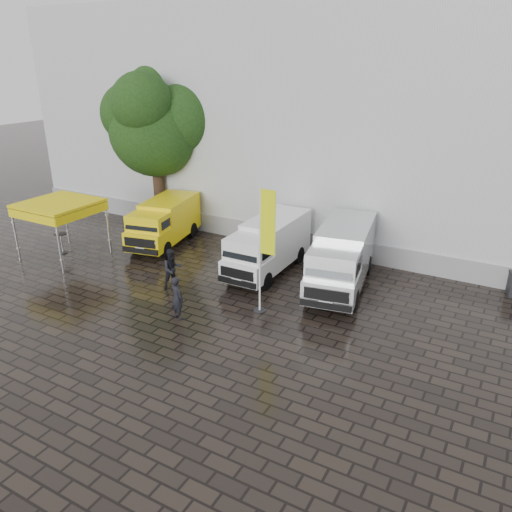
{
  "coord_description": "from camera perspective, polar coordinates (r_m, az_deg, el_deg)",
  "views": [
    {
      "loc": [
        8.15,
        -14.14,
        9.32
      ],
      "look_at": [
        -1.01,
        2.2,
        1.78
      ],
      "focal_mm": 35.0,
      "sensor_mm": 36.0,
      "label": 1
    }
  ],
  "objects": [
    {
      "name": "tree",
      "position": [
        29.03,
        -11.5,
        14.48
      ],
      "size": [
        5.0,
        5.0,
        8.97
      ],
      "color": "black",
      "rests_on": "ground"
    },
    {
      "name": "van_white",
      "position": [
        22.79,
        1.39,
        1.06
      ],
      "size": [
        1.9,
        5.56,
        2.4
      ],
      "primitive_type": null,
      "rotation": [
        0.0,
        0.0,
        0.01
      ],
      "color": "white",
      "rests_on": "ground"
    },
    {
      "name": "van_silver",
      "position": [
        21.45,
        9.76,
        -0.32
      ],
      "size": [
        3.02,
        6.31,
        2.62
      ],
      "primitive_type": null,
      "rotation": [
        0.0,
        0.0,
        0.17
      ],
      "color": "silver",
      "rests_on": "ground"
    },
    {
      "name": "flagpole",
      "position": [
        18.46,
        0.95,
        1.48
      ],
      "size": [
        0.88,
        0.5,
        5.12
      ],
      "color": "black",
      "rests_on": "ground"
    },
    {
      "name": "hall_plinth",
      "position": [
        24.57,
        12.78,
        0.33
      ],
      "size": [
        44.0,
        0.15,
        1.0
      ],
      "primitive_type": "cube",
      "color": "gray",
      "rests_on": "ground"
    },
    {
      "name": "cocktail_table",
      "position": [
        26.96,
        -21.32,
        1.35
      ],
      "size": [
        0.6,
        0.6,
        1.05
      ],
      "primitive_type": "cylinder",
      "color": "black",
      "rests_on": "ground"
    },
    {
      "name": "exhibition_hall",
      "position": [
        30.94,
        18.25,
        14.73
      ],
      "size": [
        44.0,
        16.0,
        12.0
      ],
      "primitive_type": "cube",
      "color": "silver",
      "rests_on": "ground"
    },
    {
      "name": "canopy_tent",
      "position": [
        25.77,
        -21.7,
        5.38
      ],
      "size": [
        3.22,
        3.22,
        2.83
      ],
      "color": "silver",
      "rests_on": "ground"
    },
    {
      "name": "person_tent",
      "position": [
        21.5,
        -9.53,
        -1.46
      ],
      "size": [
        1.04,
        1.09,
        1.78
      ],
      "primitive_type": "imported",
      "rotation": [
        0.0,
        0.0,
        1.0
      ],
      "color": "black",
      "rests_on": "ground"
    },
    {
      "name": "person_front",
      "position": [
        19.03,
        -9.01,
        -4.75
      ],
      "size": [
        0.73,
        0.59,
        1.72
      ],
      "primitive_type": "imported",
      "rotation": [
        0.0,
        0.0,
        2.82
      ],
      "color": "black",
      "rests_on": "ground"
    },
    {
      "name": "van_yellow",
      "position": [
        26.54,
        -10.45,
        3.67
      ],
      "size": [
        2.91,
        5.32,
        2.32
      ],
      "primitive_type": null,
      "rotation": [
        0.0,
        0.0,
        0.2
      ],
      "color": "yellow",
      "rests_on": "ground"
    },
    {
      "name": "ground",
      "position": [
        18.8,
        -0.61,
        -7.79
      ],
      "size": [
        120.0,
        120.0,
        0.0
      ],
      "primitive_type": "plane",
      "color": "black",
      "rests_on": "ground"
    }
  ]
}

